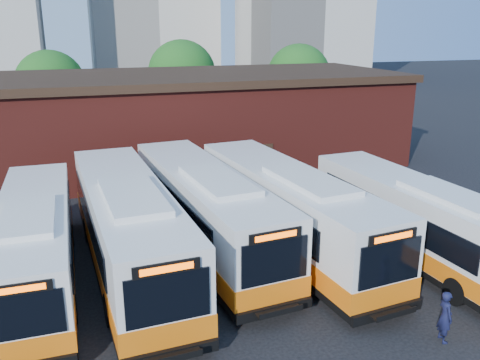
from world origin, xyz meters
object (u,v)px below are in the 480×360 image
object	(u,v)px
bus_west	(128,231)
bus_midwest	(205,212)
bus_east	(420,225)
bus_mideast	(288,213)
transit_worker	(445,317)
bus_farwest	(36,246)

from	to	relation	value
bus_west	bus_midwest	world-z (taller)	bus_west
bus_west	bus_east	world-z (taller)	bus_west
bus_mideast	bus_east	size ratio (longest dim) A/B	1.08
bus_mideast	transit_worker	xyz separation A→B (m)	(1.94, -7.90, -0.85)
bus_west	bus_midwest	size ratio (longest dim) A/B	1.02
bus_east	bus_midwest	bearing A→B (deg)	150.29
bus_midwest	transit_worker	bearing A→B (deg)	-65.34
bus_farwest	bus_west	xyz separation A→B (m)	(3.46, -0.00, 0.19)
bus_mideast	transit_worker	world-z (taller)	bus_mideast
bus_farwest	transit_worker	world-z (taller)	bus_farwest
bus_west	bus_east	bearing A→B (deg)	-16.88
bus_midwest	bus_mideast	world-z (taller)	bus_mideast
transit_worker	bus_west	bearing A→B (deg)	57.97
bus_farwest	bus_mideast	distance (m)	10.35
bus_midwest	transit_worker	xyz separation A→B (m)	(5.36, -9.14, -0.84)
bus_mideast	transit_worker	distance (m)	8.18
bus_west	bus_mideast	distance (m)	6.88
bus_midwest	bus_east	xyz separation A→B (m)	(8.21, -3.96, -0.12)
bus_east	bus_mideast	bearing A→B (deg)	146.43
bus_west	bus_farwest	bearing A→B (deg)	176.53
bus_midwest	bus_east	size ratio (longest dim) A/B	1.08
bus_farwest	bus_midwest	world-z (taller)	bus_midwest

